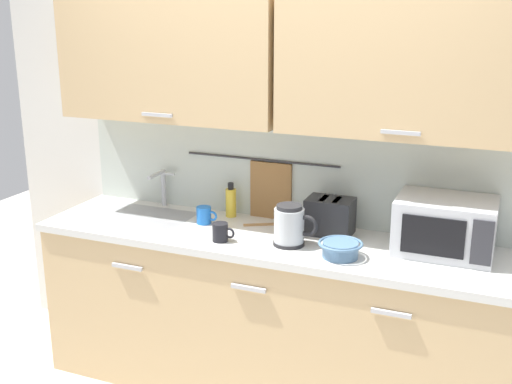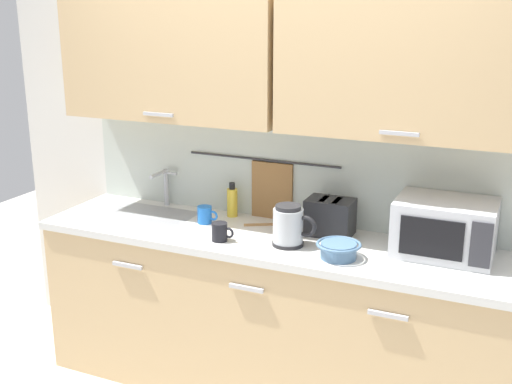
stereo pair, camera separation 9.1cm
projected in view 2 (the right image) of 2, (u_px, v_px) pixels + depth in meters
name	position (u px, v px, depth m)	size (l,w,h in m)	color
counter_unit	(269.00, 314.00, 3.46)	(2.53, 0.64, 0.90)	tan
back_wall_assembly	(289.00, 110.00, 3.36)	(3.70, 0.41, 2.50)	silver
sink_faucet	(164.00, 183.00, 3.80)	(0.09, 0.17, 0.22)	#B2B5BA
microwave	(445.00, 228.00, 3.06)	(0.46, 0.35, 0.27)	silver
electric_kettle	(289.00, 226.00, 3.19)	(0.23, 0.16, 0.21)	black
dish_soap_bottle	(232.00, 202.00, 3.63)	(0.06, 0.06, 0.20)	yellow
mug_near_sink	(205.00, 215.00, 3.53)	(0.12, 0.08, 0.09)	blue
mixing_bowl	(339.00, 249.00, 3.04)	(0.21, 0.21, 0.08)	#4C7093
toaster	(330.00, 217.00, 3.34)	(0.26, 0.17, 0.19)	#232326
mug_by_kettle	(220.00, 232.00, 3.26)	(0.12, 0.08, 0.09)	black
wooden_spoon	(275.00, 224.00, 3.50)	(0.25, 0.16, 0.01)	#9E7042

